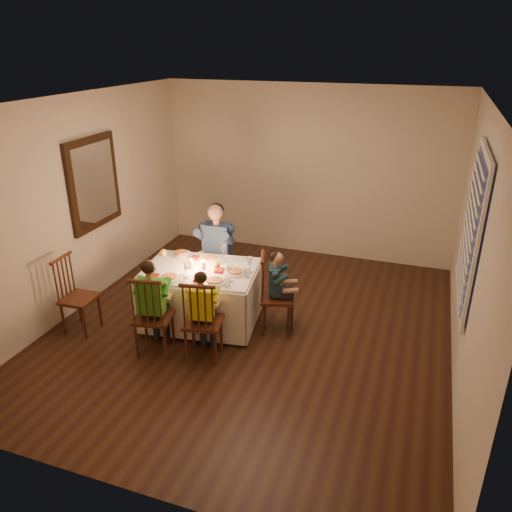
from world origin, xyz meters
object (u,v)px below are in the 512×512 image
(chair_near_left, at_px, (157,350))
(chair_near_right, at_px, (205,355))
(chair_end, at_px, (276,328))
(serving_bowl, at_px, (181,255))
(child_yellow, at_px, (205,355))
(adult, at_px, (218,294))
(dining_table, at_px, (200,284))
(child_green, at_px, (157,350))
(chair_extra, at_px, (84,329))
(child_teal, at_px, (276,328))
(chair_adult, at_px, (218,294))

(chair_near_left, relative_size, chair_near_right, 1.00)
(chair_end, relative_size, serving_bowl, 4.67)
(chair_end, distance_m, child_yellow, 0.97)
(adult, bearing_deg, dining_table, -84.54)
(dining_table, distance_m, child_green, 0.92)
(chair_near_left, height_order, child_yellow, child_yellow)
(chair_near_right, distance_m, chair_end, 0.97)
(dining_table, height_order, chair_near_right, dining_table)
(chair_extra, bearing_deg, child_teal, -72.43)
(dining_table, distance_m, chair_near_left, 0.92)
(chair_near_right, xyz_separation_m, child_green, (-0.55, -0.08, 0.00))
(chair_adult, height_order, adult, adult)
(chair_end, height_order, child_yellow, child_yellow)
(chair_adult, bearing_deg, child_teal, -30.94)
(serving_bowl, bearing_deg, child_teal, -5.62)
(chair_near_right, bearing_deg, serving_bowl, -63.80)
(child_yellow, bearing_deg, chair_near_left, -2.58)
(chair_extra, distance_m, child_yellow, 1.59)
(dining_table, bearing_deg, chair_end, -0.08)
(chair_end, bearing_deg, child_green, 111.20)
(chair_near_right, relative_size, child_teal, 0.96)
(chair_near_right, relative_size, child_green, 0.87)
(dining_table, xyz_separation_m, adult, (-0.08, 0.69, -0.50))
(chair_adult, distance_m, adult, 0.00)
(child_green, xyz_separation_m, child_yellow, (0.55, 0.08, 0.00))
(child_teal, height_order, serving_bowl, serving_bowl)
(dining_table, distance_m, adult, 0.85)
(dining_table, relative_size, chair_near_left, 1.54)
(chair_adult, height_order, chair_near_right, same)
(chair_extra, distance_m, child_teal, 2.29)
(dining_table, relative_size, serving_bowl, 7.20)
(dining_table, xyz_separation_m, child_yellow, (0.34, -0.66, -0.50))
(chair_near_left, bearing_deg, child_yellow, 176.97)
(adult, bearing_deg, chair_end, -30.94)
(chair_near_left, bearing_deg, dining_table, -117.58)
(adult, distance_m, serving_bowl, 0.89)
(chair_extra, distance_m, serving_bowl, 1.45)
(chair_near_left, relative_size, chair_end, 1.00)
(adult, relative_size, serving_bowl, 6.28)
(dining_table, xyz_separation_m, serving_bowl, (-0.36, 0.25, 0.23))
(chair_adult, xyz_separation_m, child_green, (-0.13, -1.43, 0.00))
(serving_bowl, bearing_deg, child_yellow, -52.40)
(chair_extra, relative_size, child_yellow, 0.90)
(chair_extra, relative_size, child_green, 0.84)
(chair_adult, bearing_deg, chair_extra, -132.75)
(chair_near_left, bearing_deg, child_green, 180.00)
(dining_table, height_order, chair_near_left, dining_table)
(child_yellow, height_order, serving_bowl, serving_bowl)
(dining_table, height_order, serving_bowl, serving_bowl)
(child_teal, bearing_deg, child_yellow, 127.23)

